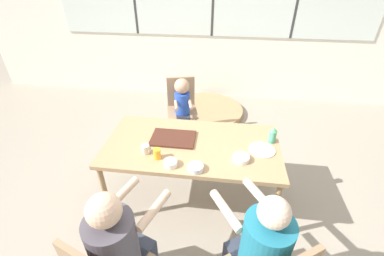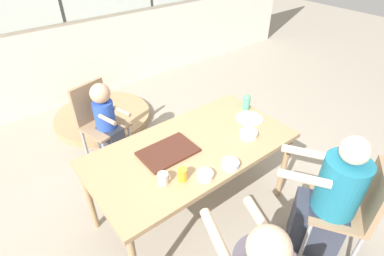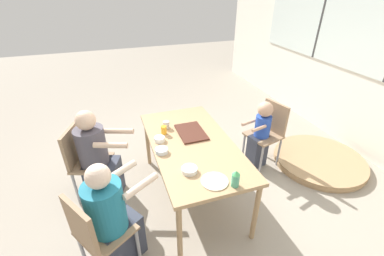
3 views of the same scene
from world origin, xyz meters
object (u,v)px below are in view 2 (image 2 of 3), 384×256
chair_for_woman_green_shirt (354,206)px  person_toddler (108,127)px  chair_for_toddler (97,117)px  juice_glass (183,175)px  folded_table_stack (103,117)px  coffee_mug (163,178)px  person_woman_green_shirt (328,203)px  bowl_fruit (248,134)px  bowl_white_shallow (205,175)px  bowl_cereal (230,164)px  sippy_cup (247,101)px

chair_for_woman_green_shirt → person_toddler: person_toddler is taller
chair_for_toddler → juice_glass: (0.03, -1.44, 0.26)m
chair_for_toddler → folded_table_stack: size_ratio=0.71×
chair_for_woman_green_shirt → juice_glass: 1.26m
person_toddler → coffee_mug: bearing=69.8°
person_woman_green_shirt → juice_glass: (-0.84, 0.66, 0.30)m
chair_for_toddler → juice_glass: 1.46m
bowl_fruit → juice_glass: bearing=-175.0°
coffee_mug → bowl_white_shallow: 0.29m
juice_glass → bowl_fruit: 0.73m
folded_table_stack → coffee_mug: bearing=-100.7°
bowl_white_shallow → bowl_fruit: 0.61m
person_toddler → bowl_cereal: 1.47m
person_toddler → coffee_mug: 1.28m
coffee_mug → sippy_cup: size_ratio=0.52×
juice_glass → bowl_fruit: size_ratio=0.66×
person_toddler → sippy_cup: 1.41m
person_toddler → folded_table_stack: person_toddler is taller
person_toddler → folded_table_stack: (0.27, 0.86, -0.42)m
person_woman_green_shirt → sippy_cup: (0.18, 1.03, 0.33)m
person_woman_green_shirt → folded_table_stack: size_ratio=0.90×
bowl_white_shallow → bowl_fruit: bearing=13.8°
chair_for_toddler → bowl_white_shallow: (0.16, -1.52, 0.24)m
juice_glass → bowl_white_shallow: bearing=-31.5°
person_toddler → chair_for_toddler: bearing=-90.0°
chair_for_woman_green_shirt → sippy_cup: (0.09, 1.17, 0.30)m
bowl_white_shallow → bowl_fruit: bowl_white_shallow is taller
coffee_mug → bowl_fruit: size_ratio=0.57×
sippy_cup → bowl_white_shallow: (-0.89, -0.45, -0.06)m
chair_for_woman_green_shirt → person_toddler: size_ratio=0.93×
chair_for_woman_green_shirt → bowl_white_shallow: bearing=105.8°
person_woman_green_shirt → folded_table_stack: (-0.57, 2.81, -0.45)m
juice_glass → bowl_cereal: 0.37m
chair_for_toddler → person_toddler: (0.04, -0.15, -0.07)m
sippy_cup → chair_for_woman_green_shirt: bearing=-94.4°
chair_for_toddler → bowl_cereal: bearing=89.5°
chair_for_toddler → person_woman_green_shirt: bearing=98.4°
chair_for_toddler → coffee_mug: bearing=72.0°
person_toddler → juice_glass: person_toddler is taller
chair_for_woman_green_shirt → bowl_fruit: chair_for_woman_green_shirt is taller
juice_glass → sippy_cup: bearing=20.1°
chair_for_toddler → juice_glass: bearing=76.9°
chair_for_toddler → bowl_cereal: chair_for_toddler is taller
chair_for_toddler → juice_glass: size_ratio=9.18×
chair_for_toddler → person_toddler: 0.17m
sippy_cup → bowl_cereal: 0.83m
bowl_white_shallow → bowl_fruit: size_ratio=0.79×
chair_for_woman_green_shirt → person_woman_green_shirt: 0.17m
sippy_cup → bowl_fruit: bearing=-133.8°
person_toddler → bowl_fruit: (0.71, -1.22, 0.30)m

